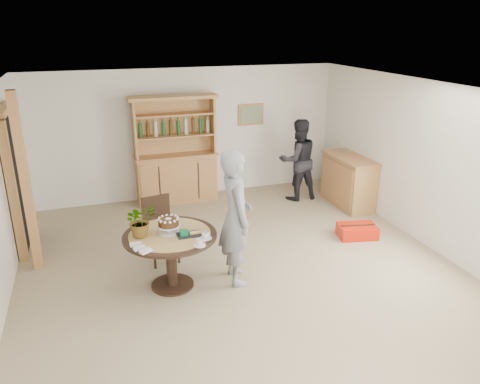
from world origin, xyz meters
name	(u,v)px	position (x,y,z in m)	size (l,w,h in m)	color
ground	(246,278)	(0.00, 0.00, 0.00)	(7.00, 7.00, 0.00)	tan
room_shell	(247,155)	(0.00, 0.01, 1.74)	(6.04, 7.04, 2.52)	white
doorway	(15,179)	(-2.93, 2.00, 1.11)	(0.13, 1.10, 2.18)	black
pine_post	(26,185)	(-2.70, 1.20, 1.25)	(0.12, 0.12, 2.50)	#AF774A
hutch	(176,166)	(-0.30, 3.24, 0.69)	(1.62, 0.54, 2.04)	tan
sideboard	(348,181)	(2.74, 2.00, 0.47)	(0.54, 1.26, 0.94)	tan
dining_table	(170,245)	(-0.99, 0.12, 0.60)	(1.20, 1.20, 0.76)	black
dining_chair	(159,225)	(-1.00, 0.95, 0.54)	(0.49, 0.49, 0.95)	black
birthday_cake	(169,223)	(-0.99, 0.17, 0.88)	(0.30, 0.30, 0.20)	white
flower_vase	(140,220)	(-1.34, 0.17, 0.97)	(0.38, 0.33, 0.42)	#3F7233
gift_tray	(188,233)	(-0.77, 0.00, 0.79)	(0.30, 0.20, 0.08)	black
coffee_cup_a	(206,236)	(-0.59, -0.16, 0.80)	(0.15, 0.15, 0.09)	silver
coffee_cup_b	(200,243)	(-0.71, -0.33, 0.79)	(0.15, 0.15, 0.08)	silver
napkins	(140,248)	(-1.40, -0.19, 0.77)	(0.24, 0.33, 0.03)	white
teen_boy	(236,217)	(-0.14, 0.02, 0.91)	(0.66, 0.44, 1.82)	gray
adult_person	(298,160)	(1.95, 2.58, 0.79)	(0.77, 0.60, 1.59)	black
red_suitcase	(357,231)	(2.14, 0.66, 0.10)	(0.67, 0.52, 0.21)	red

